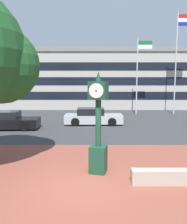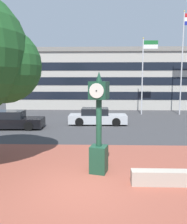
{
  "view_description": "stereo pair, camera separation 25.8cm",
  "coord_description": "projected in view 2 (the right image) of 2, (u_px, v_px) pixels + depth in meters",
  "views": [
    {
      "loc": [
        0.4,
        -7.5,
        3.52
      ],
      "look_at": [
        0.37,
        1.46,
        2.3
      ],
      "focal_mm": 38.44,
      "sensor_mm": 36.0,
      "label": 1
    },
    {
      "loc": [
        0.65,
        -7.49,
        3.52
      ],
      "look_at": [
        0.37,
        1.46,
        2.3
      ],
      "focal_mm": 38.44,
      "sensor_mm": 36.0,
      "label": 2
    }
  ],
  "objects": [
    {
      "name": "planter_wall",
      "position": [
        179.0,
        178.0,
        8.0
      ],
      "size": [
        3.2,
        0.42,
        0.5
      ],
      "primitive_type": "cube",
      "rotation": [
        0.0,
        0.0,
        -0.0
      ],
      "color": "#ADA393",
      "rests_on": "ground"
    },
    {
      "name": "flagpole_secondary",
      "position": [
        185.0,
        53.0,
        23.39
      ],
      "size": [
        1.87,
        0.14,
        10.06
      ],
      "color": "silver",
      "rests_on": "ground"
    },
    {
      "name": "ground_plane",
      "position": [
        81.0,
        187.0,
        7.92
      ],
      "size": [
        200.0,
        200.0,
        0.0
      ],
      "primitive_type": "plane",
      "color": "#38383A"
    },
    {
      "name": "civic_building",
      "position": [
        108.0,
        79.0,
        34.41
      ],
      "size": [
        24.9,
        14.66,
        7.15
      ],
      "color": "#B2ADA3",
      "rests_on": "ground"
    },
    {
      "name": "car_street_near",
      "position": [
        12.0,
        121.0,
        17.31
      ],
      "size": [
        4.46,
        1.99,
        1.28
      ],
      "rotation": [
        0.0,
        0.0,
        4.75
      ],
      "color": "black",
      "rests_on": "ground"
    },
    {
      "name": "flagpole_primary",
      "position": [
        144.0,
        70.0,
        23.73
      ],
      "size": [
        1.5,
        0.14,
        7.57
      ],
      "color": "silver",
      "rests_on": "ground"
    },
    {
      "name": "plaza_brick_paving",
      "position": [
        82.0,
        180.0,
        8.46
      ],
      "size": [
        44.0,
        9.1,
        0.01
      ],
      "primitive_type": "cube",
      "color": "brown",
      "rests_on": "ground"
    },
    {
      "name": "car_street_far",
      "position": [
        97.0,
        117.0,
        18.93
      ],
      "size": [
        4.53,
        1.87,
        1.28
      ],
      "rotation": [
        0.0,
        0.0,
        4.72
      ],
      "color": "#B7BABF",
      "rests_on": "ground"
    },
    {
      "name": "street_clock",
      "position": [
        99.0,
        128.0,
        8.92
      ],
      "size": [
        0.78,
        0.81,
        3.81
      ],
      "rotation": [
        0.0,
        0.0,
        -0.25
      ],
      "color": "#19422D",
      "rests_on": "ground"
    }
  ]
}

